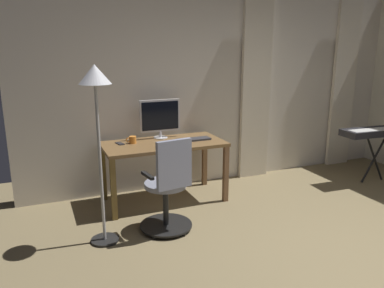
{
  "coord_description": "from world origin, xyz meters",
  "views": [
    {
      "loc": [
        2.5,
        2.14,
        1.92
      ],
      "look_at": [
        0.94,
        -1.62,
        0.87
      ],
      "focal_mm": 35.93,
      "sensor_mm": 36.0,
      "label": 1
    }
  ],
  "objects_px": {
    "computer_mouse": "(133,139)",
    "cell_phone_by_monitor": "(177,145)",
    "computer_monitor": "(160,117)",
    "floor_lamp": "(96,99)",
    "office_chair": "(168,190)",
    "mug_coffee": "(132,140)",
    "desk": "(164,150)",
    "cell_phone_face_up": "(120,144)",
    "piano_keyboard": "(378,133)",
    "computer_keyboard": "(194,139)"
  },
  "relations": [
    {
      "from": "desk",
      "to": "cell_phone_face_up",
      "type": "height_order",
      "value": "cell_phone_face_up"
    },
    {
      "from": "office_chair",
      "to": "floor_lamp",
      "type": "xyz_separation_m",
      "value": [
        0.67,
        -0.04,
        0.97
      ]
    },
    {
      "from": "desk",
      "to": "piano_keyboard",
      "type": "distance_m",
      "value": 3.05
    },
    {
      "from": "cell_phone_face_up",
      "to": "cell_phone_by_monitor",
      "type": "bearing_deg",
      "value": 140.46
    },
    {
      "from": "computer_mouse",
      "to": "cell_phone_face_up",
      "type": "height_order",
      "value": "computer_mouse"
    },
    {
      "from": "computer_monitor",
      "to": "computer_mouse",
      "type": "height_order",
      "value": "computer_monitor"
    },
    {
      "from": "mug_coffee",
      "to": "floor_lamp",
      "type": "xyz_separation_m",
      "value": [
        0.53,
        0.89,
        0.64
      ]
    },
    {
      "from": "cell_phone_by_monitor",
      "to": "mug_coffee",
      "type": "relative_size",
      "value": 1.13
    },
    {
      "from": "floor_lamp",
      "to": "piano_keyboard",
      "type": "bearing_deg",
      "value": -175.86
    },
    {
      "from": "mug_coffee",
      "to": "computer_mouse",
      "type": "bearing_deg",
      "value": -105.34
    },
    {
      "from": "desk",
      "to": "office_chair",
      "type": "bearing_deg",
      "value": 74.51
    },
    {
      "from": "desk",
      "to": "computer_mouse",
      "type": "bearing_deg",
      "value": -39.44
    },
    {
      "from": "desk",
      "to": "cell_phone_by_monitor",
      "type": "height_order",
      "value": "cell_phone_by_monitor"
    },
    {
      "from": "cell_phone_by_monitor",
      "to": "piano_keyboard",
      "type": "xyz_separation_m",
      "value": [
        -2.9,
        0.31,
        -0.04
      ]
    },
    {
      "from": "computer_mouse",
      "to": "floor_lamp",
      "type": "bearing_deg",
      "value": 60.99
    },
    {
      "from": "office_chair",
      "to": "floor_lamp",
      "type": "bearing_deg",
      "value": 167.98
    },
    {
      "from": "computer_monitor",
      "to": "cell_phone_face_up",
      "type": "distance_m",
      "value": 0.62
    },
    {
      "from": "cell_phone_face_up",
      "to": "office_chair",
      "type": "bearing_deg",
      "value": 94.56
    },
    {
      "from": "computer_monitor",
      "to": "floor_lamp",
      "type": "height_order",
      "value": "floor_lamp"
    },
    {
      "from": "computer_mouse",
      "to": "cell_phone_by_monitor",
      "type": "xyz_separation_m",
      "value": [
        -0.42,
        0.45,
        -0.01
      ]
    },
    {
      "from": "desk",
      "to": "floor_lamp",
      "type": "xyz_separation_m",
      "value": [
        0.9,
        0.78,
        0.77
      ]
    },
    {
      "from": "computer_monitor",
      "to": "mug_coffee",
      "type": "relative_size",
      "value": 4.11
    },
    {
      "from": "computer_mouse",
      "to": "cell_phone_by_monitor",
      "type": "relative_size",
      "value": 0.69
    },
    {
      "from": "desk",
      "to": "computer_mouse",
      "type": "relative_size",
      "value": 14.83
    },
    {
      "from": "computer_keyboard",
      "to": "desk",
      "type": "bearing_deg",
      "value": -5.4
    },
    {
      "from": "cell_phone_by_monitor",
      "to": "computer_mouse",
      "type": "bearing_deg",
      "value": -54.26
    },
    {
      "from": "piano_keyboard",
      "to": "floor_lamp",
      "type": "bearing_deg",
      "value": 7.4
    },
    {
      "from": "office_chair",
      "to": "floor_lamp",
      "type": "distance_m",
      "value": 1.18
    },
    {
      "from": "desk",
      "to": "cell_phone_face_up",
      "type": "xyz_separation_m",
      "value": [
        0.51,
        -0.14,
        0.1
      ]
    },
    {
      "from": "office_chair",
      "to": "computer_keyboard",
      "type": "bearing_deg",
      "value": 43.33
    },
    {
      "from": "computer_keyboard",
      "to": "cell_phone_face_up",
      "type": "relative_size",
      "value": 2.92
    },
    {
      "from": "mug_coffee",
      "to": "piano_keyboard",
      "type": "bearing_deg",
      "value": 169.82
    },
    {
      "from": "desk",
      "to": "cell_phone_by_monitor",
      "type": "xyz_separation_m",
      "value": [
        -0.1,
        0.19,
        0.1
      ]
    },
    {
      "from": "cell_phone_by_monitor",
      "to": "piano_keyboard",
      "type": "height_order",
      "value": "piano_keyboard"
    },
    {
      "from": "cell_phone_face_up",
      "to": "floor_lamp",
      "type": "bearing_deg",
      "value": 55.18
    },
    {
      "from": "cell_phone_face_up",
      "to": "piano_keyboard",
      "type": "bearing_deg",
      "value": 157.84
    },
    {
      "from": "cell_phone_face_up",
      "to": "piano_keyboard",
      "type": "distance_m",
      "value": 3.57
    },
    {
      "from": "desk",
      "to": "floor_lamp",
      "type": "height_order",
      "value": "floor_lamp"
    },
    {
      "from": "cell_phone_by_monitor",
      "to": "floor_lamp",
      "type": "bearing_deg",
      "value": 22.99
    },
    {
      "from": "computer_mouse",
      "to": "cell_phone_face_up",
      "type": "distance_m",
      "value": 0.23
    },
    {
      "from": "desk",
      "to": "cell_phone_face_up",
      "type": "relative_size",
      "value": 10.3
    },
    {
      "from": "cell_phone_face_up",
      "to": "mug_coffee",
      "type": "distance_m",
      "value": 0.16
    },
    {
      "from": "computer_mouse",
      "to": "piano_keyboard",
      "type": "bearing_deg",
      "value": 167.14
    },
    {
      "from": "office_chair",
      "to": "mug_coffee",
      "type": "bearing_deg",
      "value": 89.76
    },
    {
      "from": "mug_coffee",
      "to": "floor_lamp",
      "type": "relative_size",
      "value": 0.07
    },
    {
      "from": "computer_monitor",
      "to": "cell_phone_by_monitor",
      "type": "relative_size",
      "value": 3.65
    },
    {
      "from": "cell_phone_by_monitor",
      "to": "cell_phone_face_up",
      "type": "relative_size",
      "value": 1.0
    },
    {
      "from": "office_chair",
      "to": "mug_coffee",
      "type": "xyz_separation_m",
      "value": [
        0.13,
        -0.93,
        0.33
      ]
    },
    {
      "from": "computer_monitor",
      "to": "floor_lamp",
      "type": "distance_m",
      "value": 1.44
    },
    {
      "from": "office_chair",
      "to": "cell_phone_face_up",
      "type": "relative_size",
      "value": 7.12
    }
  ]
}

